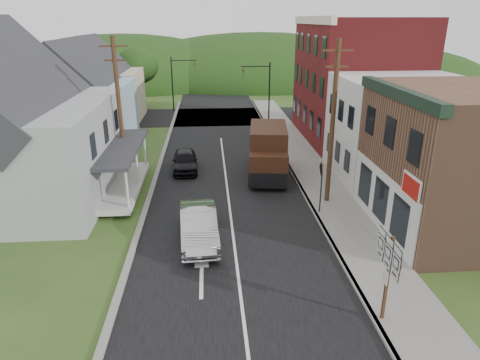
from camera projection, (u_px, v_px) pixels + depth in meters
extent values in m
plane|color=#2D4719|center=(233.00, 234.00, 20.94)|extent=(120.00, 120.00, 0.00)
cube|color=black|center=(225.00, 168.00, 30.26)|extent=(9.00, 90.00, 0.02)
cube|color=black|center=(218.00, 117.00, 46.12)|extent=(60.00, 9.00, 0.02)
cube|color=slate|center=(313.00, 174.00, 28.78)|extent=(2.80, 55.00, 0.15)
cube|color=slate|center=(293.00, 175.00, 28.69)|extent=(0.20, 55.00, 0.15)
cube|color=slate|center=(155.00, 179.00, 28.05)|extent=(0.30, 55.00, 0.12)
cube|color=brown|center=(467.00, 161.00, 20.48)|extent=(8.00, 8.00, 7.00)
cube|color=silver|center=(400.00, 129.00, 27.57)|extent=(8.00, 7.00, 6.50)
cube|color=maroon|center=(355.00, 81.00, 35.81)|extent=(8.00, 12.00, 10.00)
cube|color=#96989A|center=(20.00, 151.00, 24.72)|extent=(10.00, 12.00, 5.50)
cube|color=#8CADBF|center=(87.00, 115.00, 35.14)|extent=(7.00, 8.00, 5.00)
cube|color=#C1B895|center=(105.00, 96.00, 43.50)|extent=(7.00, 8.00, 5.00)
cylinder|color=#472D19|center=(332.00, 126.00, 23.00)|extent=(0.26, 0.26, 9.00)
cube|color=#472D19|center=(338.00, 50.00, 21.62)|extent=(1.60, 0.10, 0.10)
cube|color=#472D19|center=(337.00, 67.00, 21.90)|extent=(1.20, 0.10, 0.10)
cylinder|color=#472D19|center=(120.00, 112.00, 26.35)|extent=(0.26, 0.26, 9.00)
cube|color=#472D19|center=(113.00, 46.00, 24.97)|extent=(1.60, 0.10, 0.10)
cube|color=#472D19|center=(115.00, 60.00, 25.26)|extent=(1.20, 0.10, 0.10)
cylinder|color=black|center=(269.00, 93.00, 42.14)|extent=(0.14, 0.14, 6.00)
cylinder|color=black|center=(255.00, 66.00, 41.12)|extent=(2.80, 0.10, 0.10)
imported|color=olive|center=(243.00, 74.00, 41.29)|extent=(0.16, 0.20, 1.00)
cylinder|color=black|center=(172.00, 84.00, 47.97)|extent=(0.14, 0.14, 6.00)
cylinder|color=black|center=(184.00, 60.00, 47.15)|extent=(2.80, 0.10, 0.10)
imported|color=olive|center=(195.00, 67.00, 47.48)|extent=(0.16, 0.20, 1.00)
cylinder|color=#382616|center=(3.00, 110.00, 37.43)|extent=(0.36, 0.36, 4.76)
cylinder|color=#382616|center=(139.00, 92.00, 49.46)|extent=(0.36, 0.36, 3.92)
ellipsoid|color=black|center=(137.00, 66.00, 48.42)|extent=(4.80, 4.80, 4.08)
ellipsoid|color=black|center=(214.00, 81.00, 72.24)|extent=(90.00, 30.00, 16.00)
imported|color=#A3A3A8|center=(199.00, 226.00, 20.05)|extent=(1.98, 4.91, 1.59)
imported|color=black|center=(185.00, 161.00, 29.51)|extent=(1.84, 4.18, 1.40)
cube|color=black|center=(268.00, 148.00, 28.60)|extent=(2.89, 4.77, 2.98)
cube|color=black|center=(268.00, 168.00, 26.28)|extent=(2.54, 1.91, 1.95)
cube|color=black|center=(269.00, 155.00, 26.18)|extent=(2.29, 1.48, 0.05)
cube|color=black|center=(268.00, 181.00, 25.65)|extent=(2.26, 0.42, 0.92)
cylinder|color=black|center=(251.00, 180.00, 26.72)|extent=(0.40, 0.95, 0.92)
cylinder|color=black|center=(285.00, 180.00, 26.62)|extent=(0.40, 0.95, 0.92)
cylinder|color=black|center=(252.00, 160.00, 30.55)|extent=(0.40, 0.95, 0.92)
cylinder|color=black|center=(282.00, 160.00, 30.46)|extent=(0.40, 0.95, 0.92)
cube|color=#472D19|center=(387.00, 279.00, 14.32)|extent=(0.10, 0.10, 3.19)
cube|color=black|center=(389.00, 253.00, 13.96)|extent=(0.06, 1.82, 0.07)
cube|color=silver|center=(398.00, 252.00, 13.22)|extent=(0.02, 0.50, 0.20)
cube|color=silver|center=(396.00, 263.00, 13.37)|extent=(0.02, 0.55, 0.50)
cube|color=silver|center=(395.00, 274.00, 13.51)|extent=(0.02, 0.50, 0.25)
cube|color=silver|center=(390.00, 242.00, 13.82)|extent=(0.02, 0.50, 0.20)
cube|color=silver|center=(388.00, 253.00, 13.96)|extent=(0.02, 0.55, 0.50)
cube|color=silver|center=(387.00, 263.00, 14.10)|extent=(0.02, 0.50, 0.25)
cube|color=silver|center=(383.00, 232.00, 14.41)|extent=(0.02, 0.50, 0.20)
cube|color=silver|center=(381.00, 243.00, 14.55)|extent=(0.02, 0.55, 0.50)
cube|color=silver|center=(380.00, 254.00, 14.70)|extent=(0.02, 0.50, 0.25)
cube|color=silver|center=(385.00, 276.00, 14.28)|extent=(0.02, 0.41, 0.50)
cylinder|color=black|center=(321.00, 188.00, 22.60)|extent=(0.07, 0.07, 2.70)
cube|color=black|center=(321.00, 168.00, 22.19)|extent=(0.05, 0.79, 0.80)
cube|color=yellow|center=(321.00, 168.00, 22.19)|extent=(0.05, 0.72, 0.72)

